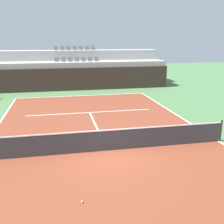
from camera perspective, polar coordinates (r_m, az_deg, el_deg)
The scene contains 13 objects.
ground_plane at distance 11.88m, azimuth -0.96°, elevation -8.28°, with size 80.00×80.00×0.00m, color #477042.
court_surface at distance 11.88m, azimuth -0.96°, elevation -8.26°, with size 11.00×24.00×0.01m, color brown.
baseline_far at distance 23.22m, azimuth -6.48°, elevation 3.49°, with size 11.00×0.10×0.00m, color white.
sideline_right at distance 13.88m, azimuth 21.85°, elevation -5.81°, with size 0.10×24.00×0.00m, color white.
service_line_far at distance 17.86m, azimuth -4.80°, elevation -0.10°, with size 8.26×0.10×0.00m, color white.
centre_service_line at distance 14.82m, azimuth -3.27°, elevation -3.35°, with size 0.10×6.40×0.00m, color white.
back_wall at distance 25.64m, azimuth -7.12°, elevation 6.98°, with size 17.62×0.30×2.12m, color #33231E.
stands_tier_lower at distance 26.94m, azimuth -7.38°, elevation 7.90°, with size 17.62×2.40×2.61m, color #9E9E99.
stands_tier_upper at distance 29.26m, azimuth -7.79°, elevation 9.45°, with size 17.62×2.40×3.60m, color #9E9E99.
seating_row_lower at distance 26.89m, azimuth -7.50°, elevation 10.94°, with size 4.33×0.44×0.44m.
seating_row_upper at distance 29.23m, azimuth -7.95°, elevation 13.23°, with size 4.33×0.44×0.44m.
tennis_net at distance 11.69m, azimuth -0.97°, elevation -6.00°, with size 11.08×0.08×1.07m.
tennis_ball_0 at distance 8.50m, azimuth -6.45°, elevation -18.52°, with size 0.07×0.07×0.07m, color #CCE033.
Camera 1 is at (-2.01, -10.69, 4.78)m, focal length 42.75 mm.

